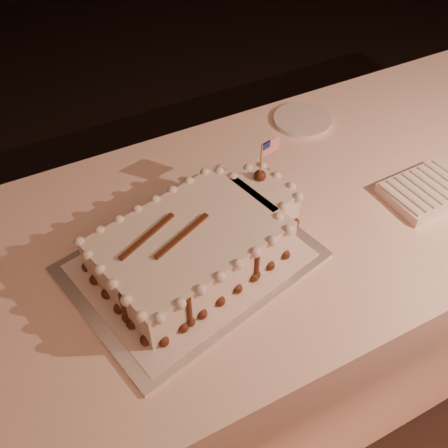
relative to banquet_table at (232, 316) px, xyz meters
name	(u,v)px	position (x,y,z in m)	size (l,w,h in m)	color
banquet_table	(232,316)	(0.00, 0.00, 0.00)	(2.40, 0.80, 0.75)	#FFD7C5
cake_board	(191,262)	(-0.13, -0.05, 0.38)	(0.50, 0.37, 0.01)	white
doily	(191,260)	(-0.13, -0.05, 0.38)	(0.45, 0.34, 0.00)	white
sheet_cake	(200,240)	(-0.11, -0.04, 0.43)	(0.49, 0.34, 0.19)	silver
napkin_stack	(425,192)	(0.47, -0.12, 0.39)	(0.20, 0.15, 0.03)	white
side_plate	(302,120)	(0.37, 0.28, 0.38)	(0.17, 0.17, 0.01)	silver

